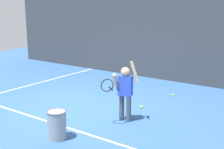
{
  "coord_description": "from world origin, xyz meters",
  "views": [
    {
      "loc": [
        4.83,
        -5.07,
        2.47
      ],
      "look_at": [
        0.73,
        0.67,
        0.85
      ],
      "focal_mm": 47.53,
      "sensor_mm": 36.0,
      "label": 1
    }
  ],
  "objects_px": {
    "ball_hopper": "(57,124)",
    "tennis_ball_2": "(141,107)",
    "tennis_ball_0": "(173,95)",
    "tennis_player": "(125,89)",
    "tennis_ball_3": "(86,72)"
  },
  "relations": [
    {
      "from": "ball_hopper",
      "to": "tennis_ball_2",
      "type": "distance_m",
      "value": 2.5
    },
    {
      "from": "ball_hopper",
      "to": "tennis_ball_0",
      "type": "bearing_deg",
      "value": 80.43
    },
    {
      "from": "tennis_player",
      "to": "ball_hopper",
      "type": "relative_size",
      "value": 2.4
    },
    {
      "from": "tennis_player",
      "to": "tennis_ball_0",
      "type": "distance_m",
      "value": 2.44
    },
    {
      "from": "tennis_player",
      "to": "tennis_ball_3",
      "type": "relative_size",
      "value": 20.46
    },
    {
      "from": "tennis_player",
      "to": "tennis_ball_3",
      "type": "xyz_separation_m",
      "value": [
        -3.88,
        3.23,
        -0.69
      ]
    },
    {
      "from": "tennis_player",
      "to": "tennis_ball_2",
      "type": "distance_m",
      "value": 1.16
    },
    {
      "from": "ball_hopper",
      "to": "tennis_ball_2",
      "type": "height_order",
      "value": "ball_hopper"
    },
    {
      "from": "tennis_ball_0",
      "to": "tennis_ball_3",
      "type": "relative_size",
      "value": 1.0
    },
    {
      "from": "tennis_player",
      "to": "tennis_ball_0",
      "type": "height_order",
      "value": "tennis_player"
    },
    {
      "from": "tennis_player",
      "to": "tennis_ball_0",
      "type": "bearing_deg",
      "value": 71.79
    },
    {
      "from": "ball_hopper",
      "to": "tennis_ball_0",
      "type": "height_order",
      "value": "ball_hopper"
    },
    {
      "from": "tennis_ball_2",
      "to": "tennis_ball_3",
      "type": "relative_size",
      "value": 1.0
    },
    {
      "from": "tennis_player",
      "to": "tennis_ball_3",
      "type": "height_order",
      "value": "tennis_player"
    },
    {
      "from": "tennis_player",
      "to": "ball_hopper",
      "type": "height_order",
      "value": "tennis_player"
    }
  ]
}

